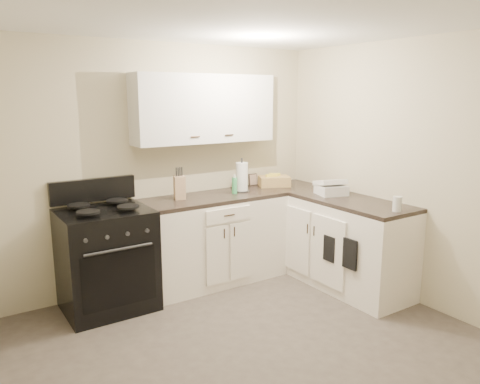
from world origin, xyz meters
TOP-DOWN VIEW (x-y plane):
  - floor at (0.00, 0.00)m, footprint 3.60×3.60m
  - ceiling at (0.00, 0.00)m, footprint 3.60×3.60m
  - wall_back at (0.00, 1.80)m, footprint 3.60×0.00m
  - wall_right at (1.80, 0.00)m, footprint 0.00×3.60m
  - base_cabinets_back at (0.43, 1.50)m, footprint 1.55×0.60m
  - base_cabinets_right at (1.50, 0.85)m, footprint 0.60×1.90m
  - countertop_back at (0.43, 1.50)m, footprint 1.55×0.60m
  - countertop_right at (1.50, 0.85)m, footprint 0.60×1.90m
  - upper_cabinets at (0.43, 1.65)m, footprint 1.55×0.30m
  - stove at (-0.74, 1.48)m, footprint 0.81×0.69m
  - knife_block at (0.07, 1.55)m, footprint 0.13×0.12m
  - paper_towel at (0.81, 1.54)m, footprint 0.16×0.16m
  - soap_bottle at (0.68, 1.48)m, footprint 0.07×0.07m
  - picture_frame at (1.12, 1.76)m, footprint 0.11×0.04m
  - wicker_basket at (1.29, 1.58)m, footprint 0.41×0.35m
  - countertop_grill at (1.51, 0.86)m, footprint 0.35×0.34m
  - glass_jar at (1.49, 0.00)m, footprint 0.09×0.09m
  - oven_mitt_near at (1.18, 0.25)m, footprint 0.02×0.17m
  - oven_mitt_far at (1.18, 0.52)m, footprint 0.02×0.15m

SIDE VIEW (x-z plane):
  - floor at x=0.00m, z-range 0.00..0.00m
  - base_cabinets_back at x=0.43m, z-range 0.00..0.90m
  - base_cabinets_right at x=1.50m, z-range 0.00..0.90m
  - stove at x=-0.74m, z-range -0.03..0.95m
  - oven_mitt_far at x=1.18m, z-range 0.36..0.62m
  - oven_mitt_near at x=1.18m, z-range 0.37..0.66m
  - countertop_back at x=0.43m, z-range 0.90..0.94m
  - countertop_right at x=1.50m, z-range 0.90..0.94m
  - countertop_grill at x=1.51m, z-range 0.94..1.04m
  - wicker_basket at x=1.29m, z-range 0.94..1.05m
  - picture_frame at x=1.12m, z-range 0.94..1.08m
  - glass_jar at x=1.49m, z-range 0.94..1.08m
  - soap_bottle at x=0.68m, z-range 0.94..1.11m
  - knife_block at x=0.07m, z-range 0.94..1.18m
  - paper_towel at x=0.81m, z-range 0.94..1.26m
  - wall_back at x=0.00m, z-range -0.55..3.05m
  - wall_right at x=1.80m, z-range -0.55..3.05m
  - upper_cabinets at x=0.43m, z-range 1.49..2.19m
  - ceiling at x=0.00m, z-range 2.50..2.50m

